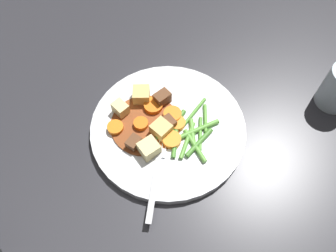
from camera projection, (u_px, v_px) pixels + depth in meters
The scene contains 30 objects.
ground_plane at pixel (168, 130), 0.63m from camera, with size 3.00×3.00×0.00m, color #2D2D33.
dinner_plate at pixel (168, 128), 0.62m from camera, with size 0.28×0.28×0.02m, color white.
stew_sauce at pixel (145, 124), 0.62m from camera, with size 0.13×0.13×0.00m, color brown.
carrot_slice_0 at pixel (141, 124), 0.61m from camera, with size 0.03×0.03×0.01m, color orange.
carrot_slice_1 at pixel (172, 115), 0.62m from camera, with size 0.03×0.03×0.01m, color orange.
carrot_slice_2 at pixel (115, 128), 0.61m from camera, with size 0.03×0.03×0.01m, color orange.
carrot_slice_3 at pixel (177, 121), 0.62m from camera, with size 0.03×0.03×0.01m, color orange.
carrot_slice_4 at pixel (172, 140), 0.60m from camera, with size 0.03×0.03×0.01m, color orange.
carrot_slice_5 at pixel (153, 106), 0.63m from camera, with size 0.04×0.04×0.01m, color orange.
potato_chunk_0 at pixel (149, 148), 0.58m from camera, with size 0.03×0.03×0.02m, color #EAD68C.
potato_chunk_1 at pixel (141, 95), 0.64m from camera, with size 0.03×0.03×0.03m, color #DBBC6B.
potato_chunk_2 at pixel (161, 129), 0.60m from camera, with size 0.03×0.03×0.02m, color #DBBC6B.
potato_chunk_3 at pixel (121, 109), 0.62m from camera, with size 0.03×0.02×0.02m, color #EAD68C.
meat_chunk_0 at pixel (161, 98), 0.63m from camera, with size 0.02×0.03×0.03m, color brown.
meat_chunk_1 at pixel (134, 143), 0.59m from camera, with size 0.02×0.03×0.02m, color brown.
meat_chunk_2 at pixel (167, 124), 0.61m from camera, with size 0.02×0.02×0.02m, color brown.
green_bean_0 at pixel (175, 139), 0.60m from camera, with size 0.01×0.01×0.07m, color #4C8E33.
green_bean_1 at pixel (187, 140), 0.60m from camera, with size 0.01×0.01×0.08m, color #66AD42.
green_bean_2 at pixel (199, 129), 0.61m from camera, with size 0.01×0.01×0.08m, color #66AD42.
green_bean_3 at pixel (195, 146), 0.59m from camera, with size 0.01×0.01×0.07m, color #66AD42.
green_bean_4 at pixel (194, 112), 0.63m from camera, with size 0.01×0.01×0.07m, color #599E38.
green_bean_5 at pixel (170, 123), 0.62m from camera, with size 0.01×0.01×0.05m, color #66AD42.
green_bean_6 at pixel (192, 132), 0.61m from camera, with size 0.01×0.01×0.05m, color #66AD42.
green_bean_7 at pixel (199, 142), 0.60m from camera, with size 0.01×0.01×0.07m, color #4C8E33.
green_bean_8 at pixel (171, 131), 0.61m from camera, with size 0.01×0.01×0.06m, color #4C8E33.
green_bean_9 at pixel (205, 118), 0.62m from camera, with size 0.01×0.01×0.06m, color #599E38.
green_bean_10 at pixel (200, 134), 0.61m from camera, with size 0.01×0.01×0.07m, color #599E38.
green_bean_11 at pixel (173, 130), 0.61m from camera, with size 0.01×0.01×0.06m, color #599E38.
green_bean_12 at pixel (175, 124), 0.61m from camera, with size 0.01×0.01×0.06m, color #4C8E33.
fork at pixel (157, 169), 0.57m from camera, with size 0.07×0.17×0.00m.
Camera 1 is at (0.06, 0.31, 0.55)m, focal length 36.08 mm.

